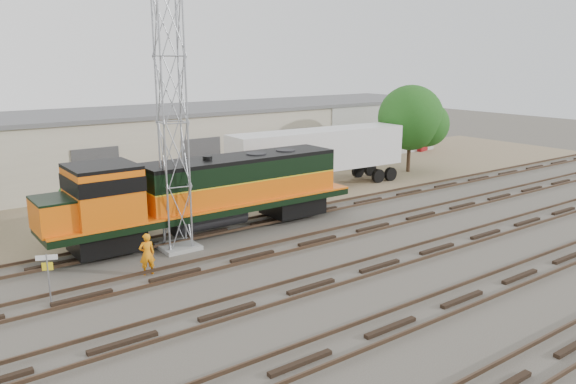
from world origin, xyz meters
TOP-DOWN VIEW (x-y plane):
  - ground at (0.00, 0.00)m, footprint 140.00×140.00m
  - dirt_strip at (0.00, 15.00)m, footprint 80.00×16.00m
  - tracks at (0.00, -3.00)m, footprint 80.00×20.40m
  - warehouse at (0.04, 22.98)m, footprint 58.40×10.40m
  - locomotive at (-4.15, 6.00)m, footprint 17.37×3.05m
  - signal_tower at (-6.26, 4.84)m, footprint 1.84×1.84m
  - sign_post at (-13.07, 1.94)m, footprint 0.76×0.35m
  - worker at (-8.85, 2.47)m, footprint 0.75×0.55m
  - semi_trailer at (8.32, 11.21)m, footprint 14.02×3.49m
  - dumpster_blue at (16.01, 18.21)m, footprint 1.92×1.85m
  - dumpster_red at (27.10, 18.31)m, footprint 1.81×1.74m
  - tree_mid at (-8.51, 9.57)m, footprint 4.13×3.93m
  - tree_east at (18.10, 11.16)m, footprint 5.60×5.34m

SIDE VIEW (x-z plane):
  - ground at x=0.00m, z-range 0.00..0.00m
  - dirt_strip at x=0.00m, z-range 0.00..0.02m
  - tracks at x=0.00m, z-range -0.06..0.22m
  - dumpster_red at x=27.10m, z-range 0.00..1.40m
  - dumpster_blue at x=16.01m, z-range 0.00..1.50m
  - worker at x=-8.85m, z-range 0.00..1.89m
  - sign_post at x=-13.07m, z-range 0.40..2.38m
  - tree_mid at x=-8.51m, z-range -0.33..3.60m
  - locomotive at x=-4.15m, z-range 0.31..4.48m
  - warehouse at x=0.04m, z-range 0.00..5.30m
  - semi_trailer at x=8.32m, z-range 0.55..4.83m
  - tree_east at x=18.10m, z-range 0.79..8.00m
  - signal_tower at x=-6.26m, z-range -0.15..12.31m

